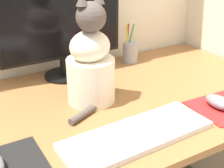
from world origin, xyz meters
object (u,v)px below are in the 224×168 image
cat (91,64)px  computer_mouse_right (219,102)px  monitor (62,23)px  keyboard (137,134)px  pen_cup (130,52)px

cat → computer_mouse_right: bearing=-42.9°
computer_mouse_right → monitor: bearing=123.8°
monitor → computer_mouse_right: (0.34, -0.51, -0.20)m
keyboard → monitor: bearing=88.6°
monitor → keyboard: size_ratio=1.10×
monitor → cat: bearing=-90.2°
monitor → pen_cup: monitor is taller
pen_cup → keyboard: bearing=-121.0°
cat → pen_cup: 0.43m
keyboard → computer_mouse_right: size_ratio=4.33×
computer_mouse_right → cat: bearing=142.6°
cat → keyboard: bearing=-93.2°
computer_mouse_right → pen_cup: 0.52m
pen_cup → computer_mouse_right: bearing=-88.2°
keyboard → cat: bearing=89.8°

